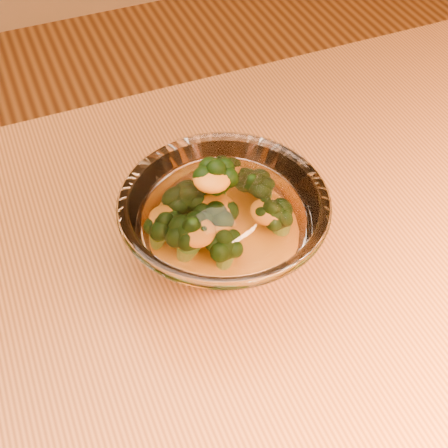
% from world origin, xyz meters
% --- Properties ---
extents(table, '(1.20, 0.80, 0.75)m').
position_xyz_m(table, '(0.00, 0.00, 0.65)').
color(table, '#B77337').
rests_on(table, ground).
extents(glass_bowl, '(0.20, 0.20, 0.09)m').
position_xyz_m(glass_bowl, '(0.08, 0.10, 0.80)').
color(glass_bowl, white).
rests_on(glass_bowl, table).
extents(cheese_sauce, '(0.10, 0.10, 0.03)m').
position_xyz_m(cheese_sauce, '(0.08, 0.10, 0.78)').
color(cheese_sauce, orange).
rests_on(cheese_sauce, glass_bowl).
extents(broccoli_heap, '(0.13, 0.12, 0.08)m').
position_xyz_m(broccoli_heap, '(0.07, 0.11, 0.81)').
color(broccoli_heap, black).
rests_on(broccoli_heap, cheese_sauce).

